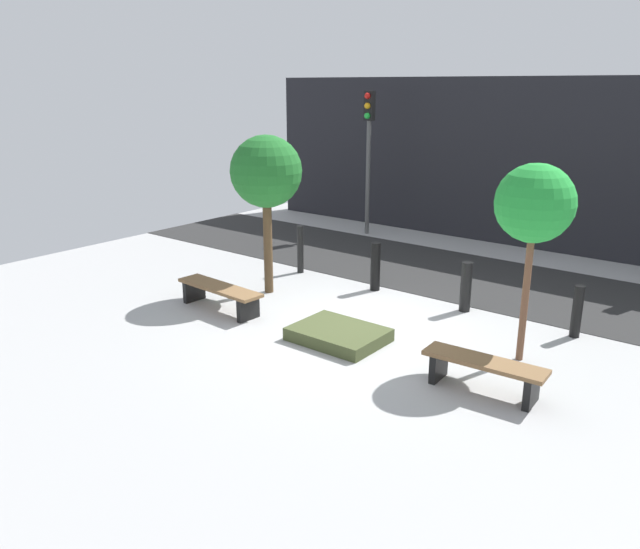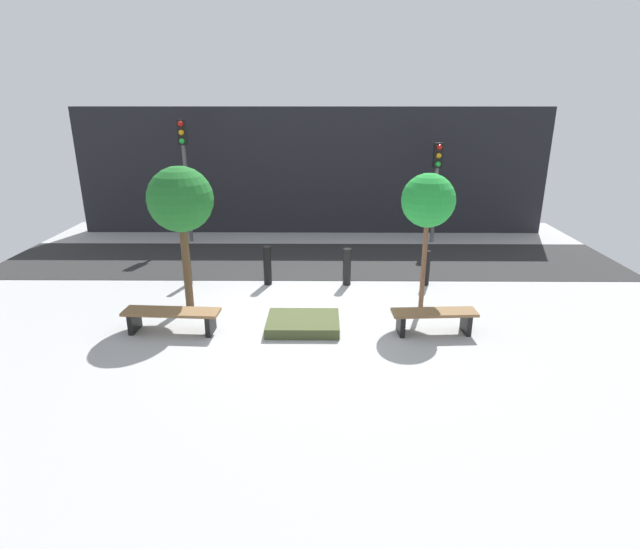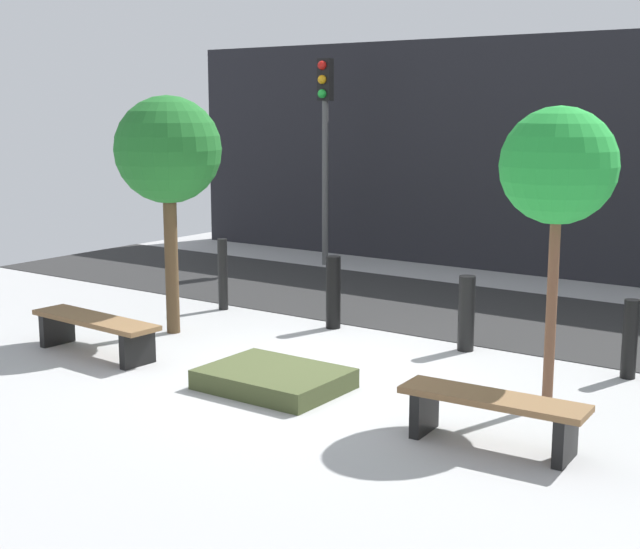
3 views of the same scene
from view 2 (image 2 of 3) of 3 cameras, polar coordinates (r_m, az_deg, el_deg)
ground_plane at (r=10.92m, az=-1.82°, el=-4.91°), size 18.00×18.00×0.00m
road_strip at (r=14.77m, az=-1.20°, el=1.64°), size 18.00×3.58×0.01m
building_facade at (r=17.79m, az=-0.92°, el=11.73°), size 16.20×0.50×4.30m
bench_left at (r=10.55m, az=-16.58°, el=-4.60°), size 1.96×0.58×0.47m
bench_right at (r=10.33m, az=12.89°, el=-4.80°), size 1.72×0.54×0.48m
planter_bed at (r=10.38m, az=-1.94°, el=-5.59°), size 1.49×1.12×0.22m
tree_behind_left_bench at (r=11.19m, az=-15.65°, el=8.11°), size 1.41×1.41×3.18m
tree_behind_right_bench at (r=10.99m, az=12.26°, el=8.17°), size 1.16×1.16×3.04m
bollard_far_left at (r=13.12m, az=-14.85°, el=1.17°), size 0.15×0.15×1.08m
bollard_left at (r=12.75m, az=-6.03°, el=1.02°), size 0.20×0.20×1.01m
bollard_center at (r=12.69m, az=3.09°, el=0.89°), size 0.21×0.21×0.96m
bollard_right at (r=12.95m, az=12.07°, el=0.74°), size 0.17×0.17×0.91m
traffic_light_west at (r=16.84m, az=-15.24°, el=12.55°), size 0.28×0.27×3.93m
traffic_light_mid_west at (r=16.69m, az=13.19°, el=11.08°), size 0.28×0.27×3.23m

